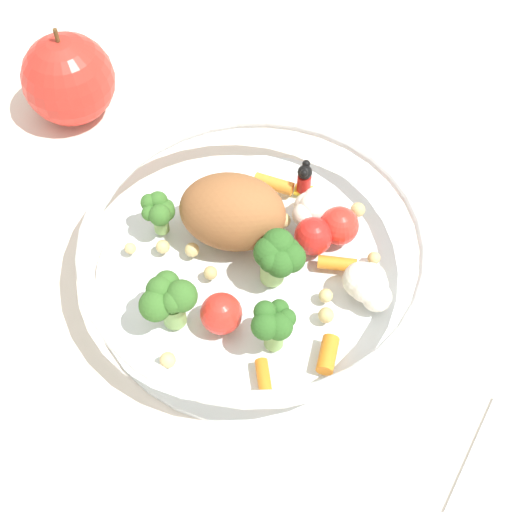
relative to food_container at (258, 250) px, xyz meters
name	(u,v)px	position (x,y,z in m)	size (l,w,h in m)	color
ground_plane	(255,296)	(0.02, 0.01, -0.03)	(2.40, 2.40, 0.00)	silver
food_container	(258,250)	(0.00, 0.00, 0.00)	(0.26, 0.26, 0.07)	white
loose_apple	(68,79)	(0.01, -0.24, 0.01)	(0.08, 0.08, 0.09)	red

